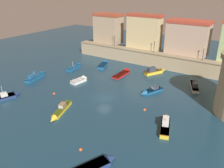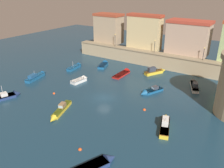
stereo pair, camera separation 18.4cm
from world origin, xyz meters
name	(u,v)px [view 2 (the right image)]	position (x,y,z in m)	size (l,w,h in m)	color
ground_plane	(104,98)	(0.00, 0.00, 0.00)	(131.87, 131.87, 0.00)	#19384C
quay_wall	(154,59)	(0.00, 23.16, 1.95)	(48.78, 2.67, 3.86)	tan
old_town_backdrop	(163,34)	(0.67, 26.59, 8.18)	(45.14, 5.87, 9.57)	tan
quay_lamp_0	(115,38)	(-12.52, 23.16, 6.21)	(0.32, 0.32, 3.55)	black
quay_lamp_1	(155,44)	(-0.08, 23.16, 6.07)	(0.32, 0.32, 3.30)	black
quay_lamp_2	(204,52)	(12.45, 23.16, 5.97)	(0.32, 0.32, 3.13)	black
moored_boat_0	(95,165)	(10.09, -15.94, 0.34)	(4.17, 7.03, 1.59)	navy
moored_boat_1	(81,80)	(-9.35, 4.01, 0.38)	(2.09, 4.80, 1.55)	white
moored_boat_2	(165,124)	(13.75, -2.87, 0.55)	(3.37, 6.78, 2.43)	gold
moored_boat_3	(150,91)	(6.46, 7.09, 0.34)	(3.59, 5.74, 1.63)	#195689
moored_boat_4	(60,111)	(-2.95, -8.98, 0.43)	(3.47, 7.17, 1.57)	gold
moored_boat_5	(104,64)	(-11.58, 16.22, 0.35)	(3.61, 6.22, 1.63)	#195689
moored_boat_6	(9,96)	(-15.78, -10.15, 0.36)	(3.48, 5.74, 3.37)	navy
moored_boat_7	(124,73)	(-3.62, 13.74, 0.25)	(1.87, 7.10, 1.66)	red
moored_boat_8	(194,85)	(13.18, 15.19, 0.47)	(3.75, 7.14, 1.85)	white
moored_boat_9	(155,71)	(2.82, 18.10, 0.61)	(4.06, 6.19, 2.12)	gold
moored_boat_10	(76,66)	(-16.73, 10.41, 0.39)	(2.21, 6.34, 2.41)	#195689
moored_boat_11	(37,76)	(-19.40, -0.26, 0.51)	(2.93, 7.26, 2.27)	#195689
mooring_buoy_0	(80,150)	(6.34, -14.48, 0.00)	(0.50, 0.50, 0.50)	#EA4C19
mooring_buoy_1	(54,94)	(-9.63, -4.12, 0.00)	(0.52, 0.52, 0.52)	#EA4C19
mooring_buoy_2	(144,110)	(8.75, 0.06, 0.00)	(0.55, 0.55, 0.55)	#EA4C19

